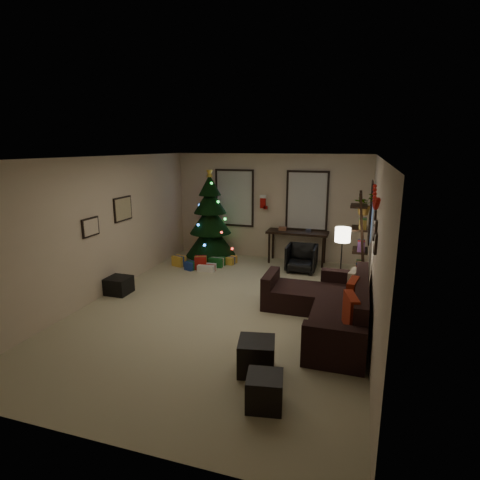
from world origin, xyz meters
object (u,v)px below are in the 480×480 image
desk (297,235)px  desk_chair (301,258)px  christmas_tree (210,222)px  bookshelf (361,244)px  sofa (329,308)px

desk → desk_chair: (0.22, -0.65, -0.40)m
christmas_tree → bookshelf: 3.88m
desk_chair → sofa: bearing=-71.9°
desk → sofa: bearing=-71.9°
christmas_tree → desk: 2.23m
sofa → desk: bearing=108.1°
sofa → desk_chair: sofa is taller
sofa → desk: (-1.08, 3.30, 0.44)m
sofa → christmas_tree: bearing=138.0°
christmas_tree → desk: size_ratio=1.58×
desk → desk_chair: desk is taller
christmas_tree → sofa: (3.26, -2.94, -0.71)m
sofa → desk: 3.50m
bookshelf → desk: bearing=135.1°
sofa → desk_chair: 2.78m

